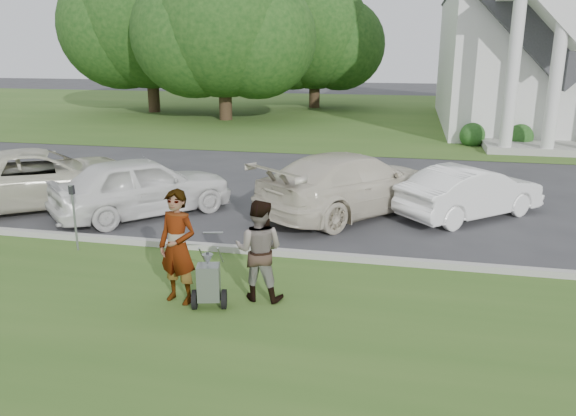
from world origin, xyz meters
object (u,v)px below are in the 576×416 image
(car_c, at_px, (352,183))
(car_a, at_px, (41,178))
(person_right, at_px, (259,251))
(striping_cart, at_px, (209,283))
(car_b, at_px, (143,186))
(tree_far, at_px, (149,23))
(person_left, at_px, (178,248))
(tree_back, at_px, (315,39))
(parking_meter_near, at_px, (74,210))
(car_d, at_px, (471,192))
(tree_left, at_px, (223,30))
(church, at_px, (537,13))

(car_c, bearing_deg, car_a, 45.38)
(person_right, relative_size, car_a, 0.32)
(striping_cart, distance_m, car_b, 5.95)
(striping_cart, xyz_separation_m, person_right, (0.72, 0.54, 0.43))
(person_right, relative_size, car_c, 0.32)
(tree_far, xyz_separation_m, person_left, (13.09, -26.92, -4.71))
(tree_far, xyz_separation_m, person_right, (14.39, -26.52, -4.81))
(striping_cart, bearing_deg, tree_far, 102.94)
(tree_back, distance_m, person_right, 32.05)
(tree_back, xyz_separation_m, parking_meter_near, (-0.05, -30.03, -3.81))
(person_left, xyz_separation_m, car_d, (5.30, 6.26, -0.32))
(person_right, bearing_deg, tree_left, -68.83)
(car_b, bearing_deg, person_right, 178.27)
(tree_left, bearing_deg, car_d, -54.95)
(tree_left, distance_m, parking_meter_near, 22.77)
(person_right, height_order, car_c, person_right)
(church, xyz_separation_m, person_left, (-9.92, -25.04, -4.96))
(car_d, bearing_deg, car_c, 53.19)
(parking_meter_near, relative_size, car_b, 0.32)
(car_b, bearing_deg, car_c, -122.41)
(tree_left, xyz_separation_m, parking_meter_near, (3.95, -22.03, -4.19))
(tree_far, xyz_separation_m, tree_back, (10.00, 5.00, -0.97))
(church, bearing_deg, car_c, -111.80)
(tree_back, relative_size, car_b, 2.11)
(person_right, bearing_deg, car_b, -43.55)
(tree_far, xyz_separation_m, striping_cart, (13.67, -27.05, -5.24))
(person_right, xyz_separation_m, parking_meter_near, (-4.44, 1.49, 0.04))
(parking_meter_near, relative_size, car_d, 0.36)
(car_b, bearing_deg, car_a, 38.33)
(car_a, xyz_separation_m, car_c, (8.36, 1.05, 0.02))
(tree_left, relative_size, car_c, 1.93)
(parking_meter_near, distance_m, car_b, 2.78)
(tree_far, bearing_deg, tree_back, 26.56)
(church, distance_m, car_c, 21.16)
(car_a, xyz_separation_m, car_b, (3.12, -0.27, -0.00))
(car_c, bearing_deg, church, -73.61)
(car_a, xyz_separation_m, car_d, (11.36, 1.33, -0.12))
(tree_left, distance_m, tree_back, 8.95)
(tree_back, height_order, parking_meter_near, tree_back)
(tree_left, bearing_deg, car_c, -62.37)
(tree_back, bearing_deg, car_b, -89.69)
(person_left, xyz_separation_m, car_a, (-6.06, 4.93, -0.20))
(church, xyz_separation_m, person_right, (-8.62, -24.64, -5.06))
(person_right, xyz_separation_m, car_c, (1.00, 5.58, -0.08))
(parking_meter_near, bearing_deg, tree_back, 89.90)
(person_left, xyz_separation_m, car_b, (-2.94, 4.65, -0.20))
(person_left, bearing_deg, car_a, 155.21)
(tree_far, height_order, person_right, tree_far)
(tree_far, bearing_deg, car_c, -53.68)
(tree_far, height_order, car_d, tree_far)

